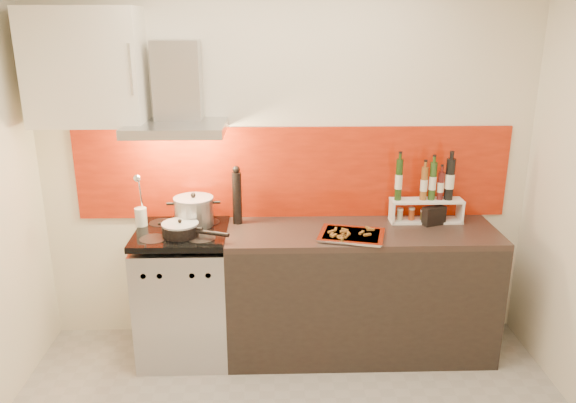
{
  "coord_description": "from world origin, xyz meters",
  "views": [
    {
      "loc": [
        -0.1,
        -2.38,
        2.22
      ],
      "look_at": [
        0.0,
        0.95,
        1.15
      ],
      "focal_mm": 35.0,
      "sensor_mm": 36.0,
      "label": 1
    }
  ],
  "objects_px": {
    "stock_pot": "(194,211)",
    "saute_pan": "(181,229)",
    "baking_tray": "(351,235)",
    "pepper_mill": "(237,196)",
    "counter": "(360,291)",
    "range_stove": "(185,295)"
  },
  "relations": [
    {
      "from": "pepper_mill",
      "to": "baking_tray",
      "type": "distance_m",
      "value": 0.82
    },
    {
      "from": "saute_pan",
      "to": "pepper_mill",
      "type": "bearing_deg",
      "value": 35.91
    },
    {
      "from": "baking_tray",
      "to": "stock_pot",
      "type": "bearing_deg",
      "value": 167.2
    },
    {
      "from": "baking_tray",
      "to": "saute_pan",
      "type": "bearing_deg",
      "value": 178.15
    },
    {
      "from": "range_stove",
      "to": "pepper_mill",
      "type": "xyz_separation_m",
      "value": [
        0.36,
        0.16,
        0.66
      ]
    },
    {
      "from": "stock_pot",
      "to": "baking_tray",
      "type": "height_order",
      "value": "stock_pot"
    },
    {
      "from": "stock_pot",
      "to": "pepper_mill",
      "type": "height_order",
      "value": "pepper_mill"
    },
    {
      "from": "pepper_mill",
      "to": "saute_pan",
      "type": "bearing_deg",
      "value": -144.09
    },
    {
      "from": "stock_pot",
      "to": "pepper_mill",
      "type": "distance_m",
      "value": 0.31
    },
    {
      "from": "baking_tray",
      "to": "pepper_mill",
      "type": "bearing_deg",
      "value": 159.07
    },
    {
      "from": "stock_pot",
      "to": "baking_tray",
      "type": "bearing_deg",
      "value": -12.8
    },
    {
      "from": "range_stove",
      "to": "saute_pan",
      "type": "height_order",
      "value": "saute_pan"
    },
    {
      "from": "saute_pan",
      "to": "baking_tray",
      "type": "distance_m",
      "value": 1.09
    },
    {
      "from": "counter",
      "to": "baking_tray",
      "type": "distance_m",
      "value": 0.49
    },
    {
      "from": "stock_pot",
      "to": "saute_pan",
      "type": "bearing_deg",
      "value": -105.89
    },
    {
      "from": "stock_pot",
      "to": "saute_pan",
      "type": "height_order",
      "value": "stock_pot"
    },
    {
      "from": "range_stove",
      "to": "stock_pot",
      "type": "relative_size",
      "value": 3.42
    },
    {
      "from": "counter",
      "to": "saute_pan",
      "type": "relative_size",
      "value": 4.08
    },
    {
      "from": "counter",
      "to": "saute_pan",
      "type": "xyz_separation_m",
      "value": [
        -1.18,
        -0.1,
        0.5
      ]
    },
    {
      "from": "counter",
      "to": "stock_pot",
      "type": "bearing_deg",
      "value": 174.87
    },
    {
      "from": "counter",
      "to": "saute_pan",
      "type": "distance_m",
      "value": 1.29
    },
    {
      "from": "counter",
      "to": "stock_pot",
      "type": "height_order",
      "value": "stock_pot"
    }
  ]
}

